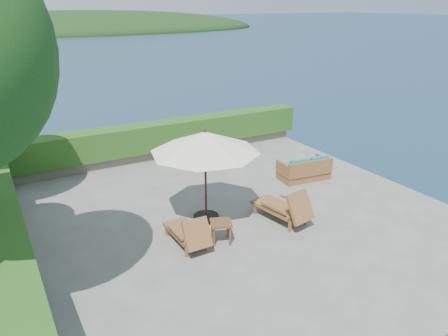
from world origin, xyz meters
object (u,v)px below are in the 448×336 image
side_table (221,225)px  wicker_loveseat (305,170)px  patio_umbrella (205,143)px  lounge_left (188,232)px  lounge_right (284,207)px

side_table → wicker_loveseat: bearing=26.4°
patio_umbrella → side_table: size_ratio=5.08×
lounge_left → wicker_loveseat: bearing=20.0°
lounge_left → patio_umbrella: bearing=44.7°
lounge_right → wicker_loveseat: size_ratio=1.04×
wicker_loveseat → patio_umbrella: bearing=-161.1°
side_table → wicker_loveseat: wicker_loveseat is taller
side_table → wicker_loveseat: 4.96m
patio_umbrella → side_table: 2.16m
lounge_left → wicker_loveseat: size_ratio=0.88×
lounge_left → side_table: 0.82m
wicker_loveseat → lounge_left: bearing=-153.0°
wicker_loveseat → lounge_right: bearing=-132.8°
lounge_left → lounge_right: 2.80m
lounge_right → side_table: lounge_right is taller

